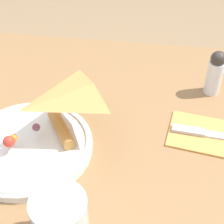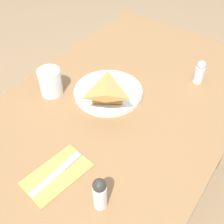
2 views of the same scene
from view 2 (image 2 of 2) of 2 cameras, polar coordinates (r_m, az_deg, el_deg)
The scene contains 8 objects.
ground_plane at distance 1.58m, azimuth 1.25°, elevation -18.34°, with size 6.00×6.00×0.00m, color #997A56.
dining_table at distance 1.05m, azimuth 1.77°, elevation -2.27°, with size 1.20×0.74×0.75m.
plate_pizza at distance 1.00m, azimuth -0.78°, elevation 4.32°, with size 0.24×0.24×0.05m.
milk_glass at distance 1.01m, azimuth -12.39°, elevation 5.83°, with size 0.08×0.08×0.10m.
napkin_folded at distance 0.80m, azimuth -11.09°, elevation -12.28°, with size 0.20×0.13×0.00m.
butter_knife at distance 0.79m, azimuth -10.70°, elevation -11.73°, with size 0.18×0.03×0.01m.
salt_shaker at distance 1.08m, azimuth 17.40°, elevation 7.81°, with size 0.03×0.03×0.09m.
pepper_shaker at distance 0.69m, azimuth -2.51°, elevation -16.19°, with size 0.04×0.04×0.11m.
Camera 2 is at (0.61, 0.39, 1.40)m, focal length 45.00 mm.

